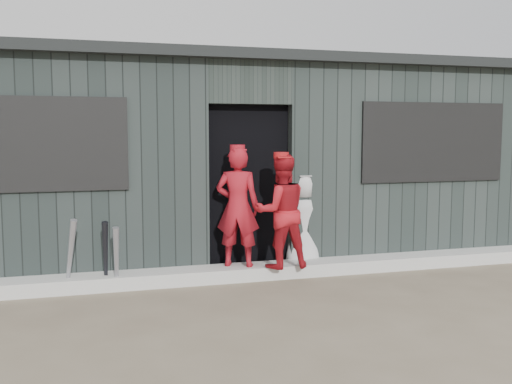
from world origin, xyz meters
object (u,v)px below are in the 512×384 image
object	(u,v)px
bat_right	(106,255)
bat_left	(70,256)
player_red_right	(281,211)
player_red_left	(238,207)
bat_mid	(116,259)
player_grey_back	(302,221)
dugout	(223,160)

from	to	relation	value
bat_right	bat_left	bearing A→B (deg)	-175.43
player_red_right	player_red_left	bearing A→B (deg)	-24.39
bat_mid	player_red_left	bearing A→B (deg)	7.23
player_grey_back	bat_left	bearing A→B (deg)	8.40
bat_left	dugout	size ratio (longest dim) A/B	0.10
player_red_right	player_grey_back	size ratio (longest dim) A/B	1.08
bat_right	dugout	size ratio (longest dim) A/B	0.09
player_grey_back	dugout	size ratio (longest dim) A/B	0.14
bat_right	player_red_right	xyz separation A→B (m)	(1.92, -0.11, 0.41)
bat_mid	player_red_right	xyz separation A→B (m)	(1.81, -0.03, 0.44)
bat_right	dugout	distance (m)	2.59
player_grey_back	dugout	distance (m)	1.70
bat_mid	player_red_right	bearing A→B (deg)	-1.05
dugout	player_grey_back	bearing A→B (deg)	-64.30
player_red_right	dugout	size ratio (longest dim) A/B	0.15
player_grey_back	bat_right	bearing A→B (deg)	8.93
bat_left	player_grey_back	bearing A→B (deg)	8.14
player_red_right	player_grey_back	xyz separation A→B (m)	(0.43, 0.47, -0.20)
bat_mid	bat_right	distance (m)	0.13
player_red_left	bat_mid	bearing A→B (deg)	30.58
bat_right	player_grey_back	distance (m)	2.38
bat_right	player_red_right	bearing A→B (deg)	-3.29
player_grey_back	dugout	bearing A→B (deg)	-64.03
bat_left	player_red_right	distance (m)	2.30
bat_mid	player_grey_back	size ratio (longest dim) A/B	0.60
bat_right	player_grey_back	xyz separation A→B (m)	(2.34, 0.36, 0.21)
player_red_right	bat_right	bearing A→B (deg)	-3.13
bat_left	player_grey_back	size ratio (longest dim) A/B	0.70
player_red_right	dugout	bearing A→B (deg)	-82.35
player_grey_back	player_red_right	bearing A→B (deg)	47.78
bat_left	player_red_left	world-z (taller)	player_red_left
bat_left	player_red_left	distance (m)	1.87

